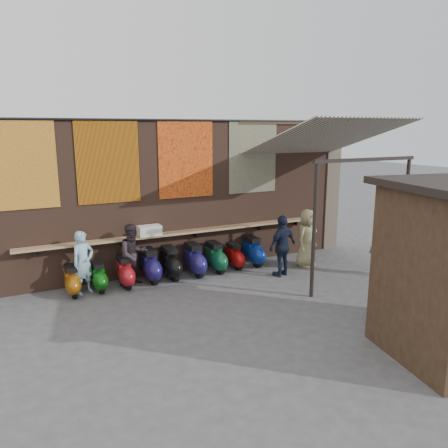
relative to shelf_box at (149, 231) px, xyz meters
name	(u,v)px	position (x,y,z in m)	size (l,w,h in m)	color
ground	(218,303)	(0.80, -2.30, -1.25)	(70.00, 70.00, 0.00)	#474749
brick_wall	(173,197)	(0.80, 0.40, 0.75)	(10.00, 0.40, 4.00)	brown
pier_right	(328,186)	(6.00, 0.40, 0.75)	(0.50, 0.50, 4.00)	#4C4238
eating_counter	(179,233)	(0.80, 0.03, -0.15)	(8.00, 0.32, 0.05)	#9E7A51
shelf_box	(149,231)	(0.00, 0.00, 0.00)	(0.58, 0.33, 0.25)	white
tapestry_redgold	(21,165)	(-2.80, 0.18, 1.75)	(1.50, 0.02, 2.00)	maroon
tapestry_sun	(108,162)	(-0.90, 0.18, 1.75)	(1.50, 0.02, 2.00)	orange
tapestry_orange	(186,159)	(1.10, 0.18, 1.75)	(1.50, 0.02, 2.00)	orange
tapestry_multi	(253,157)	(3.10, 0.18, 1.75)	(1.50, 0.02, 2.00)	navy
hang_rail	(174,120)	(0.80, 0.17, 2.73)	(0.06, 0.06, 9.50)	black
scooter_stool_0	(72,281)	(-1.99, -0.35, -0.91)	(0.32, 0.72, 0.68)	#8F4E0D
scooter_stool_1	(99,277)	(-1.38, -0.33, -0.91)	(0.32, 0.71, 0.68)	#0C540E
scooter_stool_2	(125,272)	(-0.75, -0.35, -0.88)	(0.35, 0.77, 0.73)	#A5161E
scooter_stool_3	(150,266)	(-0.09, -0.27, -0.84)	(0.39, 0.87, 0.83)	#1A1550
scooter_stool_4	(171,263)	(0.45, -0.28, -0.85)	(0.38, 0.85, 0.81)	black
scooter_stool_5	(194,260)	(1.09, -0.31, -0.84)	(0.39, 0.87, 0.83)	navy
scooter_stool_6	(215,257)	(1.71, -0.29, -0.86)	(0.37, 0.83, 0.79)	#0F4F2E
scooter_stool_7	(234,256)	(2.30, -0.26, -0.91)	(0.32, 0.72, 0.68)	#A80C0D
scooter_stool_8	(253,251)	(2.89, -0.25, -0.85)	(0.38, 0.84, 0.80)	navy
diner_left	(83,263)	(-1.70, -0.35, -0.51)	(0.54, 0.36, 1.49)	#8FBBD1
diner_right	(133,255)	(-0.52, -0.30, -0.49)	(0.74, 0.58, 1.53)	#2B2126
shopper_navy	(282,246)	(3.12, -1.37, -0.45)	(0.94, 0.39, 1.61)	#151C31
shopper_grey	(392,244)	(5.70, -2.61, -0.40)	(1.10, 0.63, 1.70)	#4C4B50
shopper_tan	(307,238)	(4.17, -1.00, -0.44)	(0.79, 0.51, 1.62)	#8E845A
stall_sign	(434,223)	(3.87, -5.15, 0.82)	(1.20, 0.04, 0.50)	gold
stall_shelf	(429,276)	(3.87, -5.15, -0.21)	(2.19, 0.10, 0.06)	#473321
awning_canvas	(325,137)	(4.30, -1.40, 2.30)	(3.20, 3.40, 0.03)	beige
awning_ledger	(289,122)	(4.30, 0.19, 2.70)	(3.30, 0.08, 0.12)	#33261C
awning_header	(366,160)	(4.30, -2.90, 1.83)	(3.00, 0.08, 0.08)	black
awning_post_left	(314,231)	(2.90, -2.90, 0.30)	(0.09, 0.09, 3.10)	black
awning_post_right	(404,219)	(5.70, -2.90, 0.30)	(0.09, 0.09, 3.10)	black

